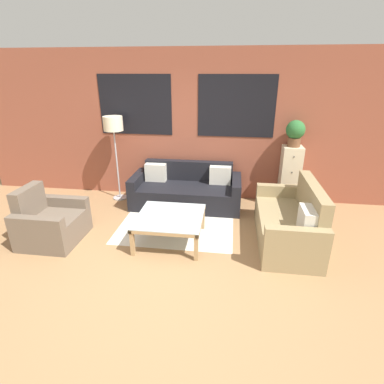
{
  "coord_description": "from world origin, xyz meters",
  "views": [
    {
      "loc": [
        0.91,
        -3.27,
        2.41
      ],
      "look_at": [
        0.29,
        1.25,
        0.55
      ],
      "focal_mm": 28.0,
      "sensor_mm": 36.0,
      "label": 1
    }
  ],
  "objects_px": {
    "couch_dark": "(186,191)",
    "coffee_table": "(170,219)",
    "floor_lamp": "(113,128)",
    "settee_vintage": "(290,223)",
    "armchair_corner": "(51,223)",
    "drawer_cabinet": "(289,177)",
    "potted_plant": "(295,132)"
  },
  "relations": [
    {
      "from": "couch_dark",
      "to": "potted_plant",
      "type": "relative_size",
      "value": 4.36
    },
    {
      "from": "coffee_table",
      "to": "drawer_cabinet",
      "type": "height_order",
      "value": "drawer_cabinet"
    },
    {
      "from": "couch_dark",
      "to": "coffee_table",
      "type": "relative_size",
      "value": 2.1
    },
    {
      "from": "couch_dark",
      "to": "armchair_corner",
      "type": "relative_size",
      "value": 2.33
    },
    {
      "from": "armchair_corner",
      "to": "drawer_cabinet",
      "type": "height_order",
      "value": "drawer_cabinet"
    },
    {
      "from": "potted_plant",
      "to": "settee_vintage",
      "type": "bearing_deg",
      "value": -97.45
    },
    {
      "from": "coffee_table",
      "to": "potted_plant",
      "type": "distance_m",
      "value": 2.72
    },
    {
      "from": "armchair_corner",
      "to": "floor_lamp",
      "type": "relative_size",
      "value": 0.53
    },
    {
      "from": "settee_vintage",
      "to": "drawer_cabinet",
      "type": "height_order",
      "value": "drawer_cabinet"
    },
    {
      "from": "floor_lamp",
      "to": "drawer_cabinet",
      "type": "bearing_deg",
      "value": 2.07
    },
    {
      "from": "couch_dark",
      "to": "drawer_cabinet",
      "type": "distance_m",
      "value": 1.94
    },
    {
      "from": "drawer_cabinet",
      "to": "potted_plant",
      "type": "xyz_separation_m",
      "value": [
        0.0,
        0.0,
        0.83
      ]
    },
    {
      "from": "armchair_corner",
      "to": "coffee_table",
      "type": "xyz_separation_m",
      "value": [
        1.79,
        0.2,
        0.09
      ]
    },
    {
      "from": "potted_plant",
      "to": "coffee_table",
      "type": "bearing_deg",
      "value": -140.59
    },
    {
      "from": "settee_vintage",
      "to": "armchair_corner",
      "type": "distance_m",
      "value": 3.58
    },
    {
      "from": "settee_vintage",
      "to": "potted_plant",
      "type": "distance_m",
      "value": 1.77
    },
    {
      "from": "couch_dark",
      "to": "floor_lamp",
      "type": "relative_size",
      "value": 1.25
    },
    {
      "from": "drawer_cabinet",
      "to": "couch_dark",
      "type": "bearing_deg",
      "value": -172.93
    },
    {
      "from": "coffee_table",
      "to": "floor_lamp",
      "type": "relative_size",
      "value": 0.59
    },
    {
      "from": "couch_dark",
      "to": "settee_vintage",
      "type": "relative_size",
      "value": 1.23
    },
    {
      "from": "armchair_corner",
      "to": "coffee_table",
      "type": "distance_m",
      "value": 1.81
    },
    {
      "from": "floor_lamp",
      "to": "potted_plant",
      "type": "height_order",
      "value": "floor_lamp"
    },
    {
      "from": "coffee_table",
      "to": "potted_plant",
      "type": "height_order",
      "value": "potted_plant"
    },
    {
      "from": "settee_vintage",
      "to": "floor_lamp",
      "type": "height_order",
      "value": "floor_lamp"
    },
    {
      "from": "settee_vintage",
      "to": "drawer_cabinet",
      "type": "relative_size",
      "value": 1.44
    },
    {
      "from": "coffee_table",
      "to": "drawer_cabinet",
      "type": "relative_size",
      "value": 0.84
    },
    {
      "from": "floor_lamp",
      "to": "drawer_cabinet",
      "type": "distance_m",
      "value": 3.4
    },
    {
      "from": "drawer_cabinet",
      "to": "settee_vintage",
      "type": "bearing_deg",
      "value": -97.45
    },
    {
      "from": "drawer_cabinet",
      "to": "potted_plant",
      "type": "distance_m",
      "value": 0.83
    },
    {
      "from": "couch_dark",
      "to": "coffee_table",
      "type": "height_order",
      "value": "couch_dark"
    },
    {
      "from": "settee_vintage",
      "to": "coffee_table",
      "type": "xyz_separation_m",
      "value": [
        -1.76,
        -0.22,
        0.05
      ]
    },
    {
      "from": "settee_vintage",
      "to": "floor_lamp",
      "type": "relative_size",
      "value": 1.01
    }
  ]
}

